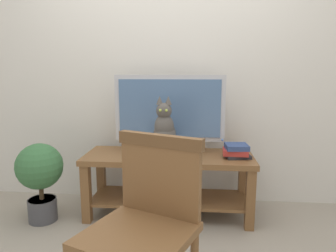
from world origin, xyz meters
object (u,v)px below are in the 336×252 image
at_px(media_box, 165,153).
at_px(cat, 165,130).
at_px(tv, 170,111).
at_px(book_stack, 236,151).
at_px(wooden_chair, 147,216).
at_px(tv_stand, 169,173).
at_px(potted_plant, 40,174).

relative_size(media_box, cat, 1.02).
distance_m(tv, book_stack, 0.64).
relative_size(tv, cat, 2.14).
xyz_separation_m(media_box, wooden_chair, (0.03, -1.09, -0.01)).
bearing_deg(media_box, tv, 81.45).
height_order(tv, media_box, tv).
bearing_deg(tv_stand, media_box, -110.77).
xyz_separation_m(tv, potted_plant, (-1.02, -0.31, -0.48)).
height_order(wooden_chair, book_stack, wooden_chair).
height_order(wooden_chair, potted_plant, wooden_chair).
bearing_deg(media_box, tv_stand, 69.23).
bearing_deg(wooden_chair, cat, 91.40).
bearing_deg(tv, tv_stand, -90.01).
distance_m(wooden_chair, book_stack, 1.25).
distance_m(cat, potted_plant, 1.06).
distance_m(media_box, wooden_chair, 1.09).
height_order(media_box, cat, cat).
height_order(media_box, potted_plant, potted_plant).
height_order(book_stack, potted_plant, potted_plant).
relative_size(wooden_chair, potted_plant, 1.42).
relative_size(media_box, book_stack, 1.92).
relative_size(tv_stand, tv, 1.50).
xyz_separation_m(media_box, cat, (0.00, -0.02, 0.19)).
xyz_separation_m(cat, potted_plant, (-1.00, -0.12, -0.35)).
relative_size(wooden_chair, book_stack, 4.02).
height_order(tv_stand, tv, tv).
distance_m(wooden_chair, potted_plant, 1.41).
bearing_deg(book_stack, wooden_chair, -116.03).
xyz_separation_m(tv, book_stack, (0.55, -0.14, -0.30)).
bearing_deg(tv_stand, wooden_chair, -89.91).
distance_m(media_box, cat, 0.19).
bearing_deg(cat, book_stack, 4.67).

